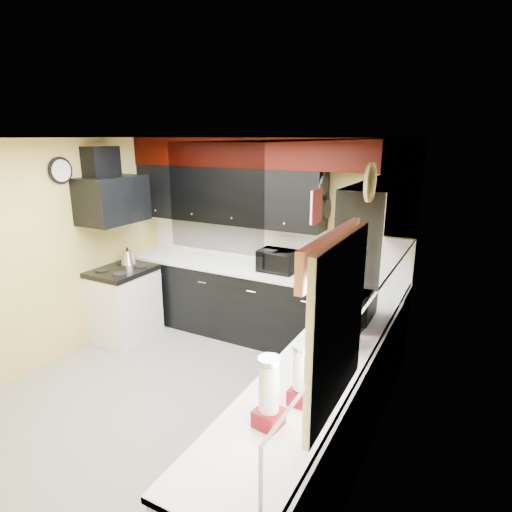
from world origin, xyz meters
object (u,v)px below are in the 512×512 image
(toaster_oven, at_px, (277,261))
(knife_block, at_px, (344,271))
(microwave, at_px, (350,304))
(utensil_crock, at_px, (324,273))
(kettle, at_px, (128,257))

(toaster_oven, xyz_separation_m, knife_block, (0.81, 0.03, -0.02))
(toaster_oven, bearing_deg, knife_block, 3.23)
(microwave, height_order, knife_block, microwave)
(toaster_oven, relative_size, utensil_crock, 2.95)
(knife_block, bearing_deg, microwave, -61.50)
(toaster_oven, distance_m, knife_block, 0.81)
(utensil_crock, height_order, kettle, same)
(microwave, distance_m, utensil_crock, 1.11)
(toaster_oven, bearing_deg, microwave, -38.79)
(microwave, bearing_deg, kettle, 81.91)
(kettle, bearing_deg, knife_block, 12.69)
(kettle, bearing_deg, utensil_crock, 12.45)
(utensil_crock, bearing_deg, microwave, -58.70)
(toaster_oven, xyz_separation_m, utensil_crock, (0.60, -0.03, -0.05))
(toaster_oven, xyz_separation_m, microwave, (1.17, -0.97, 0.02))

